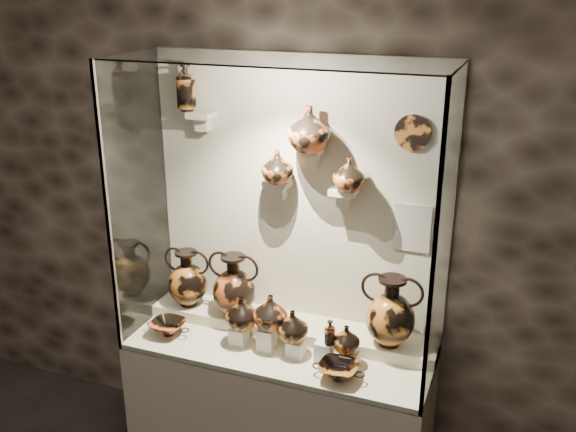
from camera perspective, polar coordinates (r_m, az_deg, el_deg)
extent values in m
cube|color=black|center=(3.59, 1.00, 1.55)|extent=(5.00, 0.02, 3.20)
cube|color=beige|center=(3.89, -0.79, -16.91)|extent=(1.70, 0.60, 0.80)
cube|color=beige|center=(3.66, -0.82, -11.72)|extent=(1.68, 0.58, 0.03)
cube|color=beige|center=(3.78, 0.17, -9.96)|extent=(1.70, 0.25, 0.10)
cube|color=beige|center=(3.59, 0.97, 1.53)|extent=(1.70, 0.03, 1.60)
cube|color=white|center=(3.06, -2.93, -1.88)|extent=(1.70, 0.01, 1.60)
cube|color=white|center=(3.69, -13.19, 1.52)|extent=(0.01, 0.60, 1.60)
cube|color=white|center=(3.12, 13.72, -2.00)|extent=(0.01, 0.60, 1.60)
cube|color=white|center=(3.13, -0.97, 13.73)|extent=(1.70, 0.60, 0.01)
cube|color=gray|center=(3.47, -15.72, 0.07)|extent=(0.02, 0.02, 1.60)
cube|color=gray|center=(2.85, 12.80, -4.04)|extent=(0.02, 0.02, 1.60)
cube|color=silver|center=(3.66, -4.38, -10.56)|extent=(0.09, 0.09, 0.10)
cube|color=silver|center=(3.59, -1.88, -10.87)|extent=(0.09, 0.09, 0.13)
cube|color=silver|center=(3.55, 0.71, -11.65)|extent=(0.09, 0.09, 0.09)
cube|color=silver|center=(3.50, 3.23, -11.92)|extent=(0.09, 0.09, 0.12)
cube|color=silver|center=(3.48, 5.47, -12.60)|extent=(0.09, 0.09, 0.08)
cube|color=beige|center=(3.63, -7.70, 8.91)|extent=(0.14, 0.12, 0.04)
cube|color=beige|center=(3.53, -0.97, 2.89)|extent=(0.14, 0.12, 0.04)
cube|color=beige|center=(3.40, 2.16, 5.75)|extent=(0.10, 0.12, 0.04)
cube|color=beige|center=(3.41, 4.98, 2.21)|extent=(0.14, 0.12, 0.04)
imported|color=#A55C1F|center=(3.58, -4.15, -8.58)|extent=(0.19, 0.19, 0.19)
imported|color=#C14F22|center=(3.52, -1.56, -8.52)|extent=(0.24, 0.24, 0.20)
imported|color=#A55C1F|center=(3.49, 0.42, -9.72)|extent=(0.20, 0.20, 0.18)
imported|color=#A55C1F|center=(3.43, 5.21, -10.81)|extent=(0.19, 0.19, 0.15)
imported|color=#C14F22|center=(3.46, -0.95, 4.41)|extent=(0.19, 0.19, 0.18)
imported|color=#C14F22|center=(3.31, 1.89, 7.76)|extent=(0.29, 0.29, 0.24)
imported|color=#C14F22|center=(3.34, 5.42, 3.71)|extent=(0.22, 0.22, 0.18)
cylinder|color=#B15F22|center=(3.30, 11.04, 7.29)|extent=(0.19, 0.02, 0.19)
cube|color=beige|center=(3.44, 10.97, -1.06)|extent=(0.20, 0.01, 0.26)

